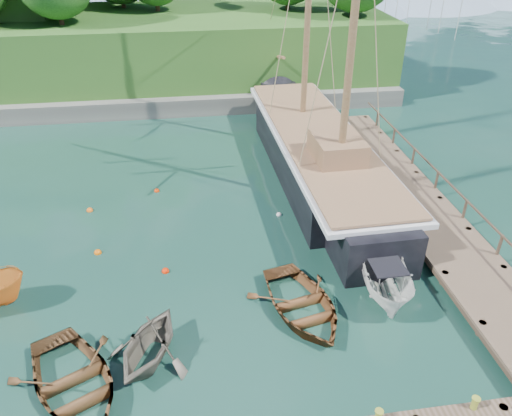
# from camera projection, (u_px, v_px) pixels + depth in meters

# --- Properties ---
(ground) EXTENTS (160.00, 160.00, 0.00)m
(ground) POSITION_uv_depth(u_px,v_px,m) (199.00, 329.00, 18.62)
(ground) COLOR #143628
(ground) RESTS_ON ground
(dock_east) EXTENTS (3.20, 24.00, 1.10)m
(dock_east) POSITION_uv_depth(u_px,v_px,m) (416.00, 202.00, 25.74)
(dock_east) COLOR #4B3C2B
(dock_east) RESTS_ON ground
(rowboat_0) EXTENTS (5.36, 5.95, 1.01)m
(rowboat_0) POSITION_uv_depth(u_px,v_px,m) (76.00, 391.00, 16.22)
(rowboat_0) COLOR #52351C
(rowboat_0) RESTS_ON ground
(rowboat_1) EXTENTS (4.16, 4.40, 1.84)m
(rowboat_1) POSITION_uv_depth(u_px,v_px,m) (151.00, 359.00, 17.37)
(rowboat_1) COLOR #676053
(rowboat_1) RESTS_ON ground
(rowboat_2) EXTENTS (4.44, 5.45, 0.99)m
(rowboat_2) POSITION_uv_depth(u_px,v_px,m) (301.00, 312.00, 19.38)
(rowboat_2) COLOR brown
(rowboat_2) RESTS_ON ground
(cabin_boat_white) EXTENTS (2.55, 4.98, 1.83)m
(cabin_boat_white) POSITION_uv_depth(u_px,v_px,m) (382.00, 293.00, 20.36)
(cabin_boat_white) COLOR silver
(cabin_boat_white) RESTS_ON ground
(schooner) EXTENTS (5.26, 26.56, 19.30)m
(schooner) POSITION_uv_depth(u_px,v_px,m) (318.00, 158.00, 28.80)
(schooner) COLOR black
(schooner) RESTS_ON ground
(mooring_buoy_1) EXTENTS (0.34, 0.34, 0.34)m
(mooring_buoy_1) POSITION_uv_depth(u_px,v_px,m) (98.00, 253.00, 22.68)
(mooring_buoy_1) COLOR #E65F05
(mooring_buoy_1) RESTS_ON ground
(mooring_buoy_2) EXTENTS (0.33, 0.33, 0.33)m
(mooring_buoy_2) POSITION_uv_depth(u_px,v_px,m) (166.00, 272.00, 21.53)
(mooring_buoy_2) COLOR red
(mooring_buoy_2) RESTS_ON ground
(mooring_buoy_3) EXTENTS (0.27, 0.27, 0.27)m
(mooring_buoy_3) POSITION_uv_depth(u_px,v_px,m) (279.00, 215.00, 25.47)
(mooring_buoy_3) COLOR white
(mooring_buoy_3) RESTS_ON ground
(mooring_buoy_4) EXTENTS (0.34, 0.34, 0.34)m
(mooring_buoy_4) POSITION_uv_depth(u_px,v_px,m) (90.00, 211.00, 25.83)
(mooring_buoy_4) COLOR #E15D10
(mooring_buoy_4) RESTS_ON ground
(mooring_buoy_5) EXTENTS (0.29, 0.29, 0.29)m
(mooring_buoy_5) POSITION_uv_depth(u_px,v_px,m) (157.00, 191.00, 27.61)
(mooring_buoy_5) COLOR red
(mooring_buoy_5) RESTS_ON ground
(headland) EXTENTS (51.00, 19.31, 12.90)m
(headland) POSITION_uv_depth(u_px,v_px,m) (19.00, 20.00, 40.71)
(headland) COLOR #474744
(headland) RESTS_ON ground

